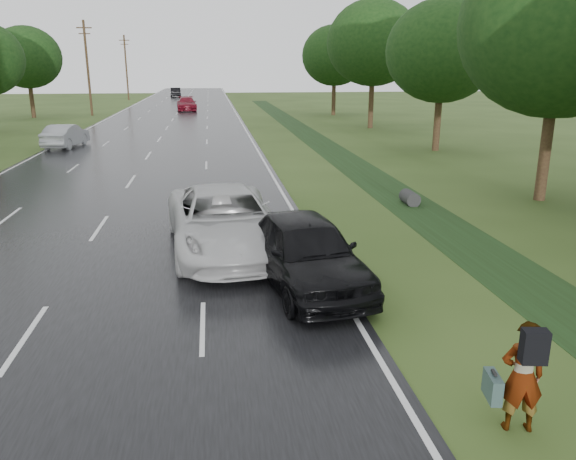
# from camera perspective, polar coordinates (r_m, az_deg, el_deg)

# --- Properties ---
(ground) EXTENTS (220.00, 220.00, 0.00)m
(ground) POSITION_cam_1_polar(r_m,az_deg,el_deg) (12.54, -25.12, -10.04)
(ground) COLOR #304619
(ground) RESTS_ON ground
(road) EXTENTS (14.00, 180.00, 0.04)m
(road) POSITION_cam_1_polar(r_m,az_deg,el_deg) (56.11, -11.83, 10.61)
(road) COLOR black
(road) RESTS_ON ground
(edge_stripe_east) EXTENTS (0.12, 180.00, 0.01)m
(edge_stripe_east) POSITION_cam_1_polar(r_m,az_deg,el_deg) (56.05, -4.82, 10.91)
(edge_stripe_east) COLOR silver
(edge_stripe_east) RESTS_ON road
(edge_stripe_west) EXTENTS (0.12, 180.00, 0.01)m
(edge_stripe_west) POSITION_cam_1_polar(r_m,az_deg,el_deg) (56.96, -18.73, 10.22)
(edge_stripe_west) COLOR silver
(edge_stripe_west) RESTS_ON road
(center_line) EXTENTS (0.12, 180.00, 0.01)m
(center_line) POSITION_cam_1_polar(r_m,az_deg,el_deg) (56.10, -11.84, 10.64)
(center_line) COLOR silver
(center_line) RESTS_ON road
(drainage_ditch) EXTENTS (2.20, 120.00, 0.56)m
(drainage_ditch) POSITION_cam_1_polar(r_m,az_deg,el_deg) (30.86, 6.80, 6.48)
(drainage_ditch) COLOR black
(drainage_ditch) RESTS_ON ground
(utility_pole_far) EXTENTS (1.60, 0.26, 10.00)m
(utility_pole_far) POSITION_cam_1_polar(r_m,az_deg,el_deg) (67.01, -19.69, 15.34)
(utility_pole_far) COLOR #341F15
(utility_pole_far) RESTS_ON ground
(utility_pole_distant) EXTENTS (1.60, 0.26, 10.00)m
(utility_pole_distant) POSITION_cam_1_polar(r_m,az_deg,el_deg) (96.61, -16.11, 15.65)
(utility_pole_distant) COLOR #341F15
(utility_pole_distant) RESTS_ON ground
(tree_east_b) EXTENTS (7.60, 7.60, 10.11)m
(tree_east_b) POSITION_cam_1_polar(r_m,az_deg,el_deg) (24.60, 26.01, 18.11)
(tree_east_b) COLOR #341F15
(tree_east_b) RESTS_ON ground
(tree_east_c) EXTENTS (7.00, 7.00, 9.29)m
(tree_east_c) POSITION_cam_1_polar(r_m,az_deg,el_deg) (37.60, 15.42, 17.11)
(tree_east_c) COLOR #341F15
(tree_east_c) RESTS_ON ground
(tree_east_d) EXTENTS (8.00, 8.00, 10.76)m
(tree_east_d) POSITION_cam_1_polar(r_m,az_deg,el_deg) (50.73, 8.68, 18.27)
(tree_east_d) COLOR #341F15
(tree_east_d) RESTS_ON ground
(tree_east_f) EXTENTS (7.20, 7.20, 9.62)m
(tree_east_f) POSITION_cam_1_polar(r_m,az_deg,el_deg) (64.21, 4.76, 17.24)
(tree_east_f) COLOR #341F15
(tree_east_f) RESTS_ON ground
(tree_west_f) EXTENTS (7.00, 7.00, 9.29)m
(tree_west_f) POSITION_cam_1_polar(r_m,az_deg,el_deg) (66.40, -25.02, 15.61)
(tree_west_f) COLOR #341F15
(tree_west_f) RESTS_ON ground
(pedestrian) EXTENTS (0.83, 0.80, 1.76)m
(pedestrian) POSITION_cam_1_polar(r_m,az_deg,el_deg) (9.10, 22.60, -13.45)
(pedestrian) COLOR #A5998C
(pedestrian) RESTS_ON ground
(white_pickup) EXTENTS (3.66, 6.81, 1.82)m
(white_pickup) POSITION_cam_1_polar(r_m,az_deg,el_deg) (16.31, -6.47, 0.95)
(white_pickup) COLOR #BDBDBD
(white_pickup) RESTS_ON road
(dark_sedan) EXTENTS (2.94, 5.49, 1.78)m
(dark_sedan) POSITION_cam_1_polar(r_m,az_deg,el_deg) (13.61, 1.83, -2.16)
(dark_sedan) COLOR black
(dark_sedan) RESTS_ON road
(silver_sedan) EXTENTS (2.27, 4.79, 1.52)m
(silver_sedan) POSITION_cam_1_polar(r_m,az_deg,el_deg) (40.68, -21.66, 8.90)
(silver_sedan) COLOR gray
(silver_sedan) RESTS_ON road
(far_car_red) EXTENTS (2.68, 5.76, 1.63)m
(far_car_red) POSITION_cam_1_polar(r_m,az_deg,el_deg) (71.16, -10.26, 12.50)
(far_car_red) COLOR maroon
(far_car_red) RESTS_ON road
(far_car_dark) EXTENTS (2.16, 5.01, 1.60)m
(far_car_dark) POSITION_cam_1_polar(r_m,az_deg,el_deg) (104.39, -11.38, 13.56)
(far_car_dark) COLOR black
(far_car_dark) RESTS_ON road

